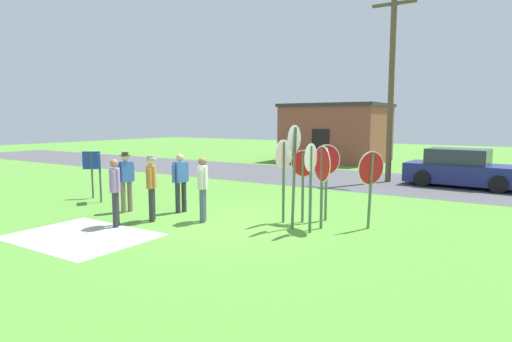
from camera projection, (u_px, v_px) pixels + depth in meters
name	position (u px, v px, depth m)	size (l,w,h in m)	color
ground_plane	(224.00, 225.00, 10.90)	(80.00, 80.00, 0.00)	#518E33
street_asphalt	(356.00, 180.00, 19.05)	(60.00, 6.40, 0.01)	#4C4C51
concrete_path	(81.00, 236.00, 9.81)	(3.20, 2.40, 0.01)	#ADAAA3
building_background	(336.00, 133.00, 27.46)	(6.17, 5.00, 3.65)	brown
utility_pole	(391.00, 83.00, 17.94)	(1.80, 0.24, 7.98)	brown
parked_car_on_street	(462.00, 170.00, 17.00)	(4.42, 2.25, 1.51)	navy
stop_sign_low_front	(283.00, 166.00, 10.97)	(0.09, 0.75, 2.15)	#51664C
stop_sign_leaning_right	(371.00, 176.00, 10.34)	(0.43, 0.77, 1.91)	#51664C
stop_sign_center_cluster	(303.00, 174.00, 11.01)	(0.70, 0.07, 1.88)	#51664C
stop_sign_leaning_left	(294.00, 160.00, 10.32)	(0.14, 0.67, 2.53)	#51664C
stop_sign_rear_right	(322.00, 172.00, 10.35)	(0.68, 0.59, 2.04)	#51664C
stop_sign_rear_left	(311.00, 173.00, 9.97)	(0.07, 0.66, 2.11)	#51664C
stop_sign_tallest	(326.00, 169.00, 11.19)	(0.49, 0.66, 2.02)	#51664C
person_on_left	(126.00, 178.00, 12.29)	(0.32, 0.57, 1.74)	#7A6B56
person_in_blue	(203.00, 186.00, 11.11)	(0.37, 0.50, 1.69)	#4C5670
person_near_signs	(181.00, 180.00, 12.24)	(0.28, 0.56, 1.69)	#2D2D33
person_in_dark_shirt	(151.00, 184.00, 11.19)	(0.40, 0.46, 1.74)	#2D2D33
person_holding_notes	(115.00, 189.00, 10.63)	(0.43, 0.43, 1.69)	#2D2D33
info_panel_leftmost	(92.00, 166.00, 14.46)	(0.50, 0.37, 1.59)	#4C4C51
info_panel_middle	(100.00, 169.00, 13.74)	(0.51, 0.36, 1.58)	#4C4C51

